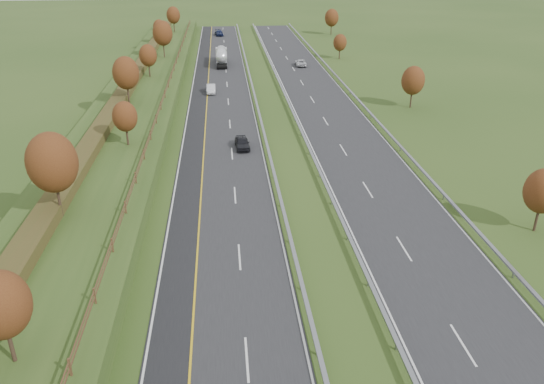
{
  "coord_description": "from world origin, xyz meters",
  "views": [
    {
      "loc": [
        0.42,
        -14.55,
        23.52
      ],
      "look_at": [
        4.69,
        30.78,
        2.2
      ],
      "focal_mm": 35.0,
      "sensor_mm": 36.0,
      "label": 1
    }
  ],
  "objects_px": {
    "car_silver_mid": "(211,89)",
    "car_small_far": "(219,33)",
    "car_dark_near": "(242,143)",
    "car_oncoming": "(301,63)",
    "road_tanker": "(221,56)"
  },
  "relations": [
    {
      "from": "car_silver_mid",
      "to": "car_small_far",
      "type": "relative_size",
      "value": 0.86
    },
    {
      "from": "road_tanker",
      "to": "car_dark_near",
      "type": "height_order",
      "value": "road_tanker"
    },
    {
      "from": "car_silver_mid",
      "to": "car_small_far",
      "type": "bearing_deg",
      "value": 87.86
    },
    {
      "from": "car_dark_near",
      "to": "car_small_far",
      "type": "height_order",
      "value": "car_small_far"
    },
    {
      "from": "car_dark_near",
      "to": "car_silver_mid",
      "type": "height_order",
      "value": "car_dark_near"
    },
    {
      "from": "car_dark_near",
      "to": "car_oncoming",
      "type": "height_order",
      "value": "car_dark_near"
    },
    {
      "from": "car_dark_near",
      "to": "car_silver_mid",
      "type": "distance_m",
      "value": 28.58
    },
    {
      "from": "car_small_far",
      "to": "road_tanker",
      "type": "bearing_deg",
      "value": -96.77
    },
    {
      "from": "car_small_far",
      "to": "car_oncoming",
      "type": "relative_size",
      "value": 1.05
    },
    {
      "from": "road_tanker",
      "to": "car_small_far",
      "type": "xyz_separation_m",
      "value": [
        -0.41,
        39.94,
        -1.09
      ]
    },
    {
      "from": "road_tanker",
      "to": "car_dark_near",
      "type": "xyz_separation_m",
      "value": [
        2.17,
        -52.42,
        -1.1
      ]
    },
    {
      "from": "road_tanker",
      "to": "car_dark_near",
      "type": "relative_size",
      "value": 2.63
    },
    {
      "from": "road_tanker",
      "to": "car_oncoming",
      "type": "relative_size",
      "value": 2.34
    },
    {
      "from": "road_tanker",
      "to": "car_small_far",
      "type": "distance_m",
      "value": 39.96
    },
    {
      "from": "car_silver_mid",
      "to": "car_small_far",
      "type": "height_order",
      "value": "car_small_far"
    }
  ]
}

